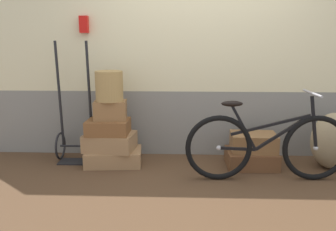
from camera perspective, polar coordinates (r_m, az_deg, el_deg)
ground at (r=3.86m, az=5.65°, el=-10.33°), size 8.44×5.20×0.06m
station_building at (r=4.41m, az=5.53°, el=10.12°), size 6.44×0.74×2.57m
suitcase_0 at (r=4.22m, az=-8.86°, el=-6.68°), size 0.68×0.48×0.18m
suitcase_1 at (r=4.18m, az=-9.44°, el=-4.21°), size 0.61×0.48×0.20m
suitcase_2 at (r=4.12m, az=-9.74°, el=-1.83°), size 0.49×0.38×0.17m
suitcase_3 at (r=4.10m, az=-9.38°, el=0.88°), size 0.39×0.30×0.22m
suitcase_4 at (r=4.22m, az=13.42°, el=-6.82°), size 0.57×0.48×0.19m
suitcase_5 at (r=4.17m, az=13.77°, el=-4.24°), size 0.53×0.38×0.20m
wicker_basket at (r=4.04m, az=-9.57°, el=4.76°), size 0.31×0.31×0.34m
luggage_trolley at (r=4.40m, az=-14.73°, el=-3.19°), size 0.45×0.39×1.44m
burlap_sack at (r=4.39m, az=25.39°, el=-3.78°), size 0.50×0.42×0.65m
bicycle at (r=3.78m, az=15.84°, el=-4.84°), size 1.71×0.46×0.94m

